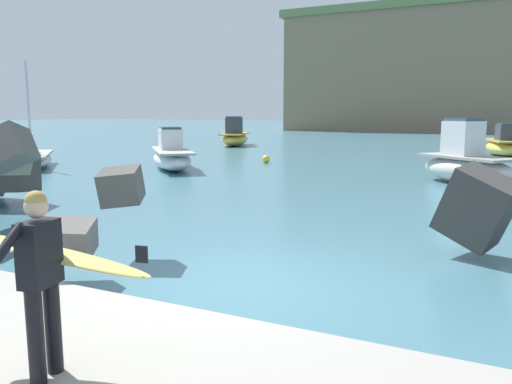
{
  "coord_description": "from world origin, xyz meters",
  "views": [
    {
      "loc": [
        3.49,
        -6.96,
        2.68
      ],
      "look_at": [
        -0.09,
        0.5,
        1.4
      ],
      "focal_mm": 35.29,
      "sensor_mm": 36.0,
      "label": 1
    }
  ],
  "objects": [
    {
      "name": "ground_plane",
      "position": [
        0.0,
        0.0,
        0.0
      ],
      "size": [
        400.0,
        400.0,
        0.0
      ],
      "primitive_type": "plane",
      "color": "#42707F"
    },
    {
      "name": "breakwater_jetty",
      "position": [
        -1.04,
        1.07,
        1.14
      ],
      "size": [
        31.71,
        6.47,
        2.56
      ],
      "color": "#3D3A38",
      "rests_on": "ground"
    },
    {
      "name": "surfer_with_board",
      "position": [
        -0.22,
        -3.75,
        1.28
      ],
      "size": [
        2.12,
        1.31,
        1.78
      ],
      "color": "black",
      "rests_on": "walkway_path"
    },
    {
      "name": "boat_near_left",
      "position": [
        2.45,
        14.09,
        0.8
      ],
      "size": [
        4.29,
        4.01,
        2.54
      ],
      "color": "beige",
      "rests_on": "ground"
    },
    {
      "name": "boat_near_centre",
      "position": [
        3.99,
        29.41,
        0.7
      ],
      "size": [
        3.25,
        5.79,
        2.12
      ],
      "color": "#EAC64C",
      "rests_on": "ground"
    },
    {
      "name": "boat_mid_left",
      "position": [
        -16.97,
        31.47,
        0.79
      ],
      "size": [
        3.93,
        6.47,
        2.51
      ],
      "color": "#EAC64C",
      "rests_on": "ground"
    },
    {
      "name": "boat_mid_centre",
      "position": [
        -17.74,
        11.09,
        0.41
      ],
      "size": [
        5.39,
        5.56,
        5.27
      ],
      "color": "beige",
      "rests_on": "ground"
    },
    {
      "name": "boat_far_left",
      "position": [
        -11.0,
        13.59,
        0.67
      ],
      "size": [
        5.22,
        5.63,
        2.06
      ],
      "color": "white",
      "rests_on": "ground"
    },
    {
      "name": "mooring_buoy_inner",
      "position": [
        -8.05,
        18.38,
        0.22
      ],
      "size": [
        0.44,
        0.44,
        0.44
      ],
      "color": "yellow",
      "rests_on": "ground"
    },
    {
      "name": "station_building_central",
      "position": [
        -10.57,
        89.78,
        21.51
      ],
      "size": [
        4.86,
        7.75,
        4.71
      ],
      "color": "silver",
      "rests_on": "headland_bluff"
    }
  ]
}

